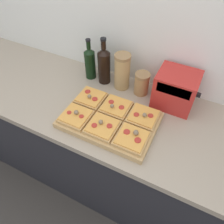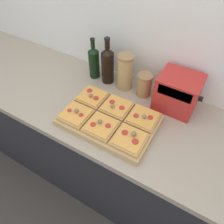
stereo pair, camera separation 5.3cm
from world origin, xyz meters
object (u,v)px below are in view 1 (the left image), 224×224
cutting_board (110,120)px  olive_oil_bottle (90,63)px  grain_jar_tall (122,72)px  toaster_oven (176,90)px  grain_jar_short (142,84)px  wine_bottle (104,65)px

cutting_board → olive_oil_bottle: 0.44m
olive_oil_bottle → grain_jar_tall: (0.23, 0.00, 0.00)m
toaster_oven → olive_oil_bottle: bearing=179.4°
grain_jar_tall → grain_jar_short: bearing=-0.0°
wine_bottle → grain_jar_short: wine_bottle is taller
grain_jar_tall → grain_jar_short: size_ratio=1.62×
grain_jar_short → cutting_board: bearing=-101.8°
cutting_board → wine_bottle: size_ratio=1.66×
olive_oil_bottle → grain_jar_short: 0.36m
grain_jar_tall → toaster_oven: 0.34m
olive_oil_bottle → grain_jar_short: size_ratio=1.91×
olive_oil_bottle → grain_jar_short: (0.36, 0.00, -0.04)m
wine_bottle → cutting_board: bearing=-57.7°
wine_bottle → grain_jar_short: (0.26, 0.00, -0.05)m
wine_bottle → grain_jar_tall: size_ratio=1.32×
grain_jar_tall → cutting_board: bearing=-77.3°
grain_jar_short → toaster_oven: bearing=-1.5°
grain_jar_short → olive_oil_bottle: bearing=180.0°
cutting_board → grain_jar_tall: 0.33m
wine_bottle → toaster_oven: (0.46, -0.01, -0.02)m
olive_oil_bottle → toaster_oven: size_ratio=1.11×
wine_bottle → toaster_oven: bearing=-0.7°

